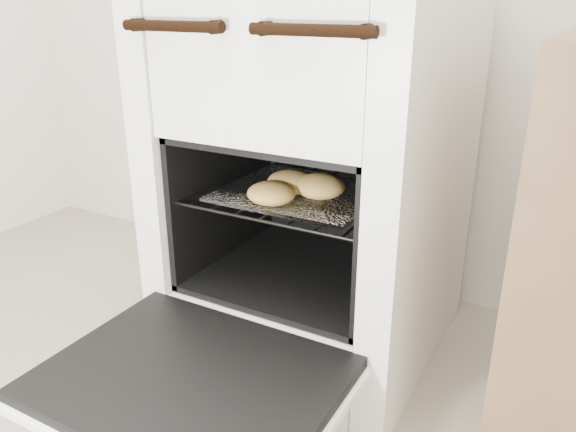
% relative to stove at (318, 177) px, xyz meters
% --- Properties ---
extents(stove, '(0.64, 0.71, 0.97)m').
position_rel_stove_xyz_m(stove, '(0.00, 0.00, 0.00)').
color(stove, white).
rests_on(stove, ground).
extents(oven_door, '(0.57, 0.44, 0.04)m').
position_rel_stove_xyz_m(oven_door, '(0.00, -0.54, -0.26)').
color(oven_door, black).
rests_on(oven_door, stove).
extents(oven_rack, '(0.46, 0.44, 0.01)m').
position_rel_stove_xyz_m(oven_rack, '(0.00, -0.07, -0.02)').
color(oven_rack, black).
rests_on(oven_rack, stove).
extents(foil_sheet, '(0.36, 0.32, 0.01)m').
position_rel_stove_xyz_m(foil_sheet, '(0.00, -0.09, -0.01)').
color(foil_sheet, white).
rests_on(foil_sheet, oven_rack).
extents(baked_rolls, '(0.23, 0.24, 0.06)m').
position_rel_stove_xyz_m(baked_rolls, '(0.01, -0.14, 0.02)').
color(baked_rolls, '#E3B75A').
rests_on(baked_rolls, foil_sheet).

